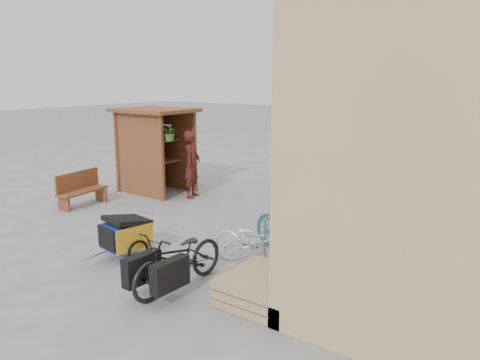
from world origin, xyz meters
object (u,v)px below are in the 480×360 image
Objects in this scene: bench at (81,189)px; bike_4 at (333,200)px; kiosk at (153,138)px; bike_2 at (307,214)px; bike_5 at (345,197)px; bike_0 at (257,242)px; child_trailer at (126,233)px; bike_6 at (367,193)px; pallet_stack at (262,287)px; bike_3 at (327,209)px; shopping_carts at (417,173)px; bike_7 at (371,189)px; person_kiosk at (192,164)px; cargo_bike at (178,260)px; bike_1 at (292,227)px.

bench is 6.38m from bike_4.
bike_2 is at bearing -8.31° from kiosk.
bike_0 is at bearing -166.67° from bike_5.
child_trailer is at bearing 143.40° from bike_2.
bike_5 is at bearing -11.60° from bike_0.
bench is 7.24m from bike_6.
pallet_stack is 3.42m from bike_3.
pallet_stack is at bearing -152.76° from bike_0.
pallet_stack is at bearing -90.00° from shopping_carts.
child_trailer is 0.78× the size of bike_4.
pallet_stack is 0.67× the size of bike_3.
child_trailer is at bearing 165.48° from bike_7.
bench is 1.01× the size of child_trailer.
child_trailer is (-2.97, -0.02, 0.25)m from pallet_stack.
bike_0 reaches higher than pallet_stack.
bike_7 reaches higher than bike_0.
bike_5 is at bearing 15.00° from bike_3.
bike_0 is at bearing 34.91° from child_trailer.
bike_7 is (-0.53, -2.18, -0.11)m from shopping_carts.
bike_2 is at bearing -125.82° from person_kiosk.
bike_5 reaches higher than bike_6.
cargo_bike reaches higher than bike_2.
bike_5 is (5.98, 2.92, 0.07)m from bench.
bike_3 is (4.37, -0.67, -0.38)m from person_kiosk.
bench is 6.33m from bike_3.
kiosk is 5.22m from child_trailer.
bike_2 is (-0.88, -4.88, -0.17)m from shopping_carts.
cargo_bike is 1.10× the size of bike_5.
person_kiosk reaches higher than child_trailer.
child_trailer is 0.85× the size of bike_2.
cargo_bike reaches higher than bike_0.
bike_6 is at bearing 7.80° from bike_3.
bike_0 is 2.30m from bike_3.
child_trailer is at bearing -49.70° from kiosk.
bike_5 is at bearing 7.31° from kiosk.
bike_6 is at bearing -94.73° from person_kiosk.
bike_4 is 1.21m from bike_6.
cargo_bike is at bearing -178.51° from bike_7.
cargo_bike is (1.70, -0.41, 0.03)m from child_trailer.
bench is at bearing 99.17° from bike_1.
bike_7 reaches higher than bench.
bike_0 is at bearing 127.01° from pallet_stack.
kiosk reaches higher than bike_2.
pallet_stack is 0.70× the size of bike_1.
kiosk reaches higher than child_trailer.
bike_5 is 1.03× the size of bike_7.
bench is 0.89× the size of shopping_carts.
bench reaches higher than child_trailer.
shopping_carts is 8.52m from child_trailer.
shopping_carts is 0.91× the size of bike_6.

